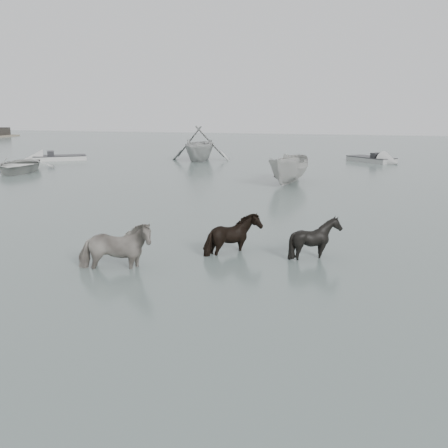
{
  "coord_description": "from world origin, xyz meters",
  "views": [
    {
      "loc": [
        2.66,
        -11.25,
        4.02
      ],
      "look_at": [
        -0.85,
        1.26,
        1.0
      ],
      "focal_mm": 40.0,
      "sensor_mm": 36.0,
      "label": 1
    }
  ],
  "objects": [
    {
      "name": "skiff_outer",
      "position": [
        -20.6,
        23.39,
        0.38
      ],
      "size": [
        5.46,
        4.49,
        0.75
      ],
      "primitive_type": null,
      "rotation": [
        0.0,
        0.0,
        3.75
      ],
      "color": "#BABAB5",
      "rests_on": "ground"
    },
    {
      "name": "pony_pinto",
      "position": [
        -3.3,
        -0.29,
        0.82
      ],
      "size": [
        2.13,
        1.45,
        1.65
      ],
      "primitive_type": "imported",
      "rotation": [
        0.0,
        0.0,
        1.89
      ],
      "color": "black",
      "rests_on": "ground"
    },
    {
      "name": "pony_dark",
      "position": [
        -0.76,
        1.93,
        0.72
      ],
      "size": [
        1.54,
        1.68,
        1.44
      ],
      "primitive_type": "imported",
      "rotation": [
        0.0,
        0.0,
        1.32
      ],
      "color": "black",
      "rests_on": "ground"
    },
    {
      "name": "rowboat_trail",
      "position": [
        -9.83,
        26.21,
        1.42
      ],
      "size": [
        5.42,
        6.04,
        2.84
      ],
      "primitive_type": "imported",
      "rotation": [
        0.0,
        0.0,
        3.29
      ],
      "color": "#B0B3B0",
      "rests_on": "ground"
    },
    {
      "name": "pony_black",
      "position": [
        1.5,
        2.13,
        0.69
      ],
      "size": [
        1.42,
        1.3,
        1.37
      ],
      "primitive_type": "imported",
      "rotation": [
        0.0,
        0.0,
        1.4
      ],
      "color": "black",
      "rests_on": "ground"
    },
    {
      "name": "boat_small",
      "position": [
        -1.23,
        15.8,
        0.85
      ],
      "size": [
        2.26,
        4.61,
        1.71
      ],
      "primitive_type": "imported",
      "rotation": [
        0.0,
        0.0,
        -0.14
      ],
      "color": "#AFAEAA",
      "rests_on": "ground"
    },
    {
      "name": "ground",
      "position": [
        0.0,
        0.0,
        0.0
      ],
      "size": [
        140.0,
        140.0,
        0.0
      ],
      "primitive_type": "plane",
      "color": "#505F59",
      "rests_on": "ground"
    },
    {
      "name": "rowboat_lead",
      "position": [
        -18.86,
        16.19,
        0.54
      ],
      "size": [
        5.45,
        6.26,
        1.08
      ],
      "primitive_type": "imported",
      "rotation": [
        0.0,
        0.0,
        0.39
      ],
      "color": "#BBBCB6",
      "rests_on": "ground"
    },
    {
      "name": "skiff_mid",
      "position": [
        3.17,
        28.79,
        0.38
      ],
      "size": [
        4.87,
        4.68,
        0.75
      ],
      "primitive_type": null,
      "rotation": [
        0.0,
        0.0,
        -0.75
      ],
      "color": "#979997",
      "rests_on": "ground"
    }
  ]
}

